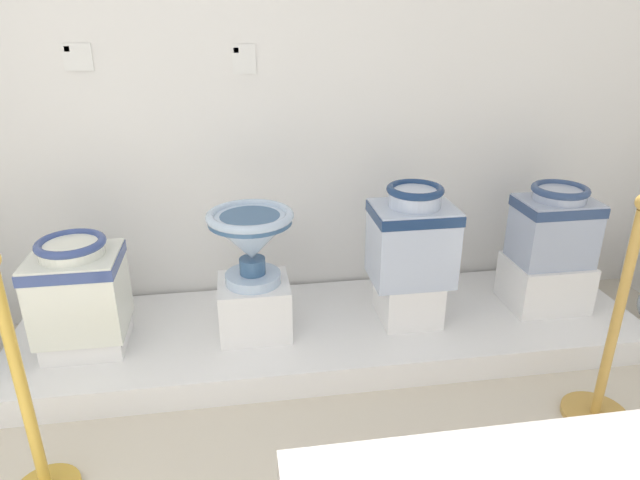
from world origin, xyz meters
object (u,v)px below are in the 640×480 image
at_px(plinth_block_squat_floral, 255,307).
at_px(info_placard_second, 244,59).
at_px(antique_toilet_pale_glazed, 555,223).
at_px(stanchion_post_near_left, 31,424).
at_px(antique_toilet_central_ornate, 412,234).
at_px(stanchion_post_near_right, 607,361).
at_px(info_placard_first, 77,57).
at_px(plinth_block_central_ornate, 408,298).
at_px(plinth_block_tall_cobalt, 88,338).
at_px(antique_toilet_tall_cobalt, 78,285).
at_px(antique_toilet_squat_floral, 251,236).
at_px(plinth_block_pale_glazed, 544,282).

height_order(plinth_block_squat_floral, info_placard_second, info_placard_second).
xyz_separation_m(antique_toilet_pale_glazed, stanchion_post_near_left, (-2.31, -0.79, -0.29)).
relative_size(plinth_block_squat_floral, antique_toilet_central_ornate, 0.70).
relative_size(antique_toilet_central_ornate, stanchion_post_near_right, 0.49).
bearing_deg(stanchion_post_near_right, info_placard_first, 151.45).
xyz_separation_m(plinth_block_central_ornate, stanchion_post_near_left, (-1.56, -0.77, 0.06)).
bearing_deg(plinth_block_tall_cobalt, info_placard_second, 31.61).
bearing_deg(plinth_block_squat_floral, info_placard_second, 87.55).
height_order(antique_toilet_tall_cobalt, antique_toilet_squat_floral, antique_toilet_squat_floral).
height_order(antique_toilet_squat_floral, stanchion_post_near_left, stanchion_post_near_left).
height_order(plinth_block_central_ornate, stanchion_post_near_left, stanchion_post_near_left).
distance_m(info_placard_first, stanchion_post_near_right, 2.68).
xyz_separation_m(plinth_block_squat_floral, plinth_block_pale_glazed, (1.53, 0.03, -0.01)).
bearing_deg(plinth_block_pale_glazed, antique_toilet_tall_cobalt, -178.65).
distance_m(antique_toilet_squat_floral, stanchion_post_near_right, 1.59).
bearing_deg(antique_toilet_squat_floral, antique_toilet_pale_glazed, 1.28).
height_order(plinth_block_pale_glazed, stanchion_post_near_left, stanchion_post_near_left).
height_order(plinth_block_squat_floral, antique_toilet_central_ornate, antique_toilet_central_ornate).
height_order(plinth_block_pale_glazed, antique_toilet_pale_glazed, antique_toilet_pale_glazed).
relative_size(antique_toilet_tall_cobalt, info_placard_second, 3.21).
bearing_deg(antique_toilet_tall_cobalt, info_placard_first, 86.27).
height_order(plinth_block_central_ornate, info_placard_second, info_placard_second).
bearing_deg(plinth_block_pale_glazed, plinth_block_central_ornate, -178.13).
relative_size(plinth_block_central_ornate, antique_toilet_central_ornate, 0.63).
relative_size(plinth_block_tall_cobalt, stanchion_post_near_right, 0.36).
xyz_separation_m(plinth_block_tall_cobalt, info_placard_first, (0.03, 0.49, 1.21)).
height_order(plinth_block_pale_glazed, info_placard_second, info_placard_second).
height_order(plinth_block_tall_cobalt, stanchion_post_near_right, stanchion_post_near_right).
height_order(plinth_block_tall_cobalt, info_placard_second, info_placard_second).
height_order(antique_toilet_central_ornate, plinth_block_pale_glazed, antique_toilet_central_ornate).
bearing_deg(antique_toilet_squat_floral, stanchion_post_near_left, -135.85).
bearing_deg(plinth_block_tall_cobalt, antique_toilet_tall_cobalt, 0.00).
bearing_deg(antique_toilet_tall_cobalt, plinth_block_squat_floral, 1.49).
bearing_deg(stanchion_post_near_right, antique_toilet_pale_glazed, 79.14).
relative_size(plinth_block_squat_floral, info_placard_first, 2.57).
height_order(plinth_block_tall_cobalt, plinth_block_squat_floral, plinth_block_squat_floral).
xyz_separation_m(antique_toilet_central_ornate, info_placard_second, (-0.75, 0.46, 0.78)).
height_order(antique_toilet_squat_floral, info_placard_second, info_placard_second).
bearing_deg(info_placard_second, info_placard_first, 180.00).
distance_m(antique_toilet_tall_cobalt, antique_toilet_central_ornate, 1.56).
relative_size(antique_toilet_central_ornate, info_placard_second, 3.46).
bearing_deg(info_placard_second, plinth_block_pale_glazed, -16.16).
distance_m(antique_toilet_central_ornate, plinth_block_pale_glazed, 0.83).
xyz_separation_m(antique_toilet_central_ornate, stanchion_post_near_right, (0.62, -0.70, -0.31)).
bearing_deg(info_placard_first, antique_toilet_central_ornate, -16.90).
bearing_deg(stanchion_post_near_right, stanchion_post_near_left, -178.20).
height_order(antique_toilet_tall_cobalt, plinth_block_squat_floral, antique_toilet_tall_cobalt).
bearing_deg(antique_toilet_tall_cobalt, plinth_block_tall_cobalt, 180.00).
distance_m(plinth_block_tall_cobalt, plinth_block_squat_floral, 0.78).
height_order(antique_toilet_squat_floral, plinth_block_pale_glazed, antique_toilet_squat_floral).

